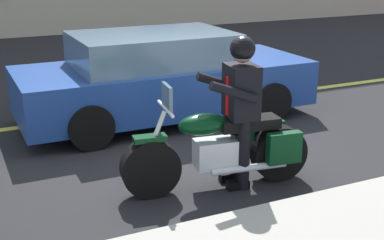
# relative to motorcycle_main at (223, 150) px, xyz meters

# --- Properties ---
(ground_plane) EXTENTS (80.00, 80.00, 0.00)m
(ground_plane) POSITION_rel_motorcycle_main_xyz_m (-0.23, -1.17, -0.45)
(ground_plane) COLOR black
(lane_center_stripe) EXTENTS (60.00, 0.16, 0.01)m
(lane_center_stripe) POSITION_rel_motorcycle_main_xyz_m (-0.23, -3.17, -0.45)
(lane_center_stripe) COLOR #E5DB4C
(lane_center_stripe) RESTS_ON ground_plane
(motorcycle_main) EXTENTS (2.22, 0.78, 1.26)m
(motorcycle_main) POSITION_rel_motorcycle_main_xyz_m (0.00, 0.00, 0.00)
(motorcycle_main) COLOR black
(motorcycle_main) RESTS_ON ground_plane
(rider_main) EXTENTS (0.67, 0.61, 1.74)m
(rider_main) POSITION_rel_motorcycle_main_xyz_m (-0.19, 0.02, 0.58)
(rider_main) COLOR black
(rider_main) RESTS_ON ground_plane
(car_silver) EXTENTS (4.60, 1.92, 1.40)m
(car_silver) POSITION_rel_motorcycle_main_xyz_m (-0.33, -2.66, 0.24)
(car_silver) COLOR navy
(car_silver) RESTS_ON ground_plane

